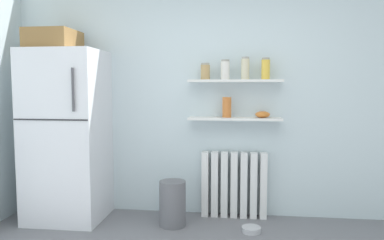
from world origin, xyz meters
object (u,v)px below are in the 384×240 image
at_px(storage_jar_3, 266,69).
at_px(trash_bin, 173,203).
at_px(radiator, 234,185).
at_px(storage_jar_0, 205,71).
at_px(vase, 227,107).
at_px(refrigerator, 67,131).
at_px(shelf_bowl, 263,114).
at_px(storage_jar_2, 245,68).
at_px(storage_jar_1, 225,70).
at_px(pet_food_bowl, 251,230).

distance_m(storage_jar_3, trash_bin, 1.63).
distance_m(radiator, storage_jar_3, 1.24).
xyz_separation_m(storage_jar_0, vase, (0.22, 0.00, -0.37)).
xyz_separation_m(refrigerator, shelf_bowl, (1.99, 0.22, 0.18)).
distance_m(storage_jar_2, storage_jar_3, 0.20).
bearing_deg(refrigerator, storage_jar_0, 8.88).
height_order(storage_jar_1, storage_jar_2, storage_jar_2).
xyz_separation_m(refrigerator, storage_jar_0, (1.41, 0.22, 0.61)).
bearing_deg(storage_jar_2, radiator, 163.50).
height_order(storage_jar_3, trash_bin, storage_jar_3).
xyz_separation_m(vase, shelf_bowl, (0.36, 0.00, -0.07)).
xyz_separation_m(storage_jar_2, trash_bin, (-0.70, -0.30, -1.33)).
bearing_deg(refrigerator, pet_food_bowl, -4.72).
relative_size(storage_jar_1, vase, 0.97).
xyz_separation_m(shelf_bowl, trash_bin, (-0.88, -0.30, -0.87)).
bearing_deg(storage_jar_3, pet_food_bowl, -109.74).
bearing_deg(storage_jar_3, refrigerator, -173.77).
relative_size(refrigerator, storage_jar_3, 8.91).
xyz_separation_m(radiator, trash_bin, (-0.60, -0.33, -0.12)).
bearing_deg(storage_jar_1, trash_bin, -148.94).
relative_size(storage_jar_1, storage_jar_3, 0.93).
height_order(refrigerator, storage_jar_1, refrigerator).
xyz_separation_m(storage_jar_2, vase, (-0.18, 0.00, -0.39)).
xyz_separation_m(storage_jar_1, shelf_bowl, (0.38, 0.00, -0.45)).
xyz_separation_m(storage_jar_1, storage_jar_2, (0.20, 0.00, 0.01)).
bearing_deg(refrigerator, vase, 7.68).
relative_size(refrigerator, shelf_bowl, 13.05).
bearing_deg(pet_food_bowl, storage_jar_0, 141.57).
distance_m(storage_jar_3, pet_food_bowl, 1.57).
xyz_separation_m(shelf_bowl, pet_food_bowl, (-0.11, -0.38, -1.06)).
bearing_deg(trash_bin, shelf_bowl, 18.79).
bearing_deg(storage_jar_3, radiator, 174.36).
height_order(storage_jar_0, storage_jar_2, storage_jar_2).
distance_m(storage_jar_0, vase, 0.43).
bearing_deg(radiator, trash_bin, -151.17).
distance_m(refrigerator, shelf_bowl, 2.01).
relative_size(radiator, shelf_bowl, 4.63).
relative_size(radiator, storage_jar_2, 3.02).
distance_m(radiator, pet_food_bowl, 0.54).
bearing_deg(storage_jar_0, trash_bin, -134.50).
bearing_deg(storage_jar_2, trash_bin, -156.84).
bearing_deg(storage_jar_1, pet_food_bowl, -54.22).
bearing_deg(pet_food_bowl, vase, 123.70).
height_order(radiator, trash_bin, radiator).
relative_size(radiator, storage_jar_1, 3.41).
relative_size(refrigerator, vase, 9.31).
bearing_deg(storage_jar_3, storage_jar_1, 180.00).
xyz_separation_m(storage_jar_3, shelf_bowl, (-0.02, 0.00, -0.46)).
relative_size(radiator, vase, 3.30).
relative_size(storage_jar_3, vase, 1.04).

